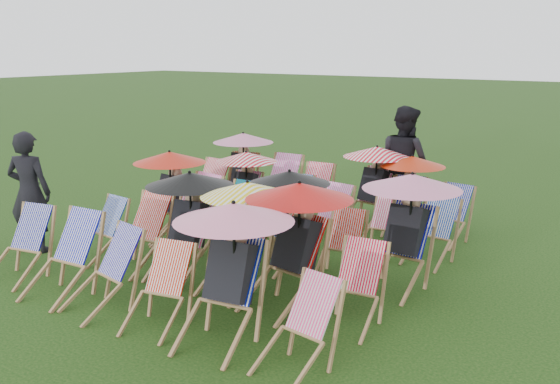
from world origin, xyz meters
The scene contains 33 objects.
ground centered at (0.00, 0.00, 0.00)m, with size 100.00×100.00×0.00m, color black.
deckchair_0 centered at (-2.11, -2.23, 0.45)m, with size 0.73×0.92×0.89m.
deckchair_1 centered at (-1.19, -2.29, 0.49)m, with size 0.69×0.93×0.97m.
deckchair_2 centered at (-0.47, -2.31, 0.46)m, with size 0.76×0.94×0.91m.
deckchair_3 centered at (0.37, -2.28, 0.42)m, with size 0.70×0.87×0.85m.
deckchair_4 centered at (1.17, -2.16, 0.75)m, with size 1.19×1.28×1.42m.
deckchair_5 centered at (2.07, -2.25, 0.42)m, with size 0.67×0.85×0.84m.
deckchair_6 centered at (-1.88, -1.16, 0.41)m, with size 0.63×0.82×0.83m.
deckchair_7 centered at (-1.15, -1.12, 0.48)m, with size 0.64×0.89×0.96m.
deckchair_8 centered at (-0.45, -0.97, 0.71)m, with size 1.13×1.21×1.34m.
deckchair_9 centered at (0.47, -1.00, 0.70)m, with size 1.12×1.18×1.33m.
deckchair_10 centered at (1.22, -1.08, 0.76)m, with size 1.21×1.29×1.43m.
deckchair_11 centered at (2.05, -1.12, 0.43)m, with size 0.63×0.83×0.86m.
deckchair_12 centered at (-1.87, 0.15, 0.70)m, with size 1.12×1.19×1.32m.
deckchair_13 centered at (-1.24, -0.03, 0.51)m, with size 0.82×1.04×1.03m.
deckchair_14 centered at (-0.47, 0.10, 0.49)m, with size 0.67×0.92×0.97m.
deckchair_15 centered at (0.40, 0.03, 0.68)m, with size 1.09×1.15×1.29m.
deckchair_16 centered at (1.25, 0.10, 0.41)m, with size 0.65×0.82×0.82m.
deckchair_17 centered at (2.05, 0.16, 0.75)m, with size 1.19×1.25×1.41m.
deckchair_18 centered at (-2.00, 1.18, 0.50)m, with size 0.72×0.96×1.00m.
deckchair_19 centered at (-1.26, 1.33, 0.64)m, with size 1.02×1.09×1.21m.
deckchair_20 centered at (-0.30, 1.26, 0.45)m, with size 0.70×0.90×0.91m.
deckchair_21 centered at (0.41, 1.18, 0.43)m, with size 0.67×0.86×0.86m.
deckchair_22 centered at (1.31, 1.23, 0.42)m, with size 0.57×0.78×0.84m.
deckchair_23 centered at (2.02, 1.26, 0.43)m, with size 0.63×0.83×0.85m.
deckchair_24 centered at (-2.12, 2.39, 0.70)m, with size 1.12×1.22×1.33m.
deckchair_25 centered at (-1.21, 2.29, 0.50)m, with size 0.71×0.95×1.00m.
deckchair_26 centered at (-0.50, 2.27, 0.46)m, with size 0.67×0.89×0.91m.
deckchair_27 centered at (0.51, 2.48, 0.69)m, with size 1.10×1.17×1.30m.
deckchair_28 centered at (1.19, 2.41, 0.64)m, with size 1.03×1.10×1.22m.
deckchair_29 centered at (1.90, 2.27, 0.42)m, with size 0.66×0.84×0.84m.
person_left centered at (-2.92, -1.47, 0.88)m, with size 0.64×0.42×1.75m, color black.
person_rear centered at (0.83, 3.10, 0.97)m, with size 0.94×0.73×1.94m, color black.
Camera 1 is at (4.82, -6.66, 2.90)m, focal length 40.00 mm.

